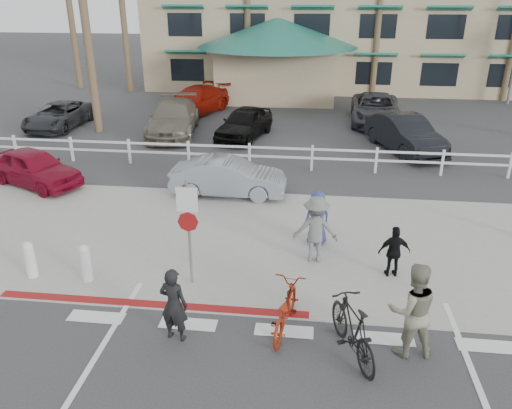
# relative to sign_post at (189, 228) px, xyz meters

# --- Properties ---
(ground) EXTENTS (140.00, 140.00, 0.00)m
(ground) POSITION_rel_sign_post_xyz_m (2.30, -2.20, -1.45)
(ground) COLOR #333335
(sidewalk_plaza) EXTENTS (22.00, 7.00, 0.01)m
(sidewalk_plaza) POSITION_rel_sign_post_xyz_m (2.30, 2.30, -1.44)
(sidewalk_plaza) COLOR gray
(sidewalk_plaza) RESTS_ON ground
(cross_street) EXTENTS (40.00, 5.00, 0.01)m
(cross_street) POSITION_rel_sign_post_xyz_m (2.30, 6.30, -1.45)
(cross_street) COLOR #333335
(cross_street) RESTS_ON ground
(parking_lot) EXTENTS (50.00, 16.00, 0.01)m
(parking_lot) POSITION_rel_sign_post_xyz_m (2.30, 15.80, -1.45)
(parking_lot) COLOR #333335
(parking_lot) RESTS_ON ground
(curb_red) EXTENTS (7.00, 0.25, 0.02)m
(curb_red) POSITION_rel_sign_post_xyz_m (-0.70, -1.00, -1.44)
(curb_red) COLOR maroon
(curb_red) RESTS_ON ground
(rail_fence) EXTENTS (29.40, 0.16, 1.00)m
(rail_fence) POSITION_rel_sign_post_xyz_m (2.80, 8.30, -0.95)
(rail_fence) COLOR silver
(rail_fence) RESTS_ON ground
(building) EXTENTS (28.00, 16.00, 11.30)m
(building) POSITION_rel_sign_post_xyz_m (4.30, 28.80, 4.20)
(building) COLOR tan
(building) RESTS_ON ground
(sign_post) EXTENTS (0.50, 0.10, 2.90)m
(sign_post) POSITION_rel_sign_post_xyz_m (0.00, 0.00, 0.00)
(sign_post) COLOR gray
(sign_post) RESTS_ON ground
(bollard_0) EXTENTS (0.26, 0.26, 0.95)m
(bollard_0) POSITION_rel_sign_post_xyz_m (-2.50, -0.20, -0.97)
(bollard_0) COLOR silver
(bollard_0) RESTS_ON ground
(bollard_1) EXTENTS (0.26, 0.26, 0.95)m
(bollard_1) POSITION_rel_sign_post_xyz_m (-3.90, -0.20, -0.97)
(bollard_1) COLOR silver
(bollard_1) RESTS_ON ground
(bike_red) EXTENTS (0.93, 1.93, 0.97)m
(bike_red) POSITION_rel_sign_post_xyz_m (2.30, -1.50, -0.96)
(bike_red) COLOR maroon
(bike_red) RESTS_ON ground
(rider_red) EXTENTS (0.64, 0.49, 1.59)m
(rider_red) POSITION_rel_sign_post_xyz_m (0.17, -2.05, -0.66)
(rider_red) COLOR black
(rider_red) RESTS_ON ground
(bike_black) EXTENTS (1.21, 2.04, 1.18)m
(bike_black) POSITION_rel_sign_post_xyz_m (3.61, -2.13, -0.86)
(bike_black) COLOR black
(bike_black) RESTS_ON ground
(rider_black) EXTENTS (1.03, 0.85, 1.93)m
(rider_black) POSITION_rel_sign_post_xyz_m (4.68, -1.94, -0.49)
(rider_black) COLOR gray
(rider_black) RESTS_ON ground
(pedestrian_a) EXTENTS (1.15, 0.67, 1.76)m
(pedestrian_a) POSITION_rel_sign_post_xyz_m (2.88, 1.40, -0.57)
(pedestrian_a) COLOR slate
(pedestrian_a) RESTS_ON ground
(pedestrian_child) EXTENTS (0.80, 0.42, 1.31)m
(pedestrian_child) POSITION_rel_sign_post_xyz_m (4.76, 0.88, -0.79)
(pedestrian_child) COLOR black
(pedestrian_child) RESTS_ON ground
(pedestrian_b) EXTENTS (0.88, 0.77, 1.52)m
(pedestrian_b) POSITION_rel_sign_post_xyz_m (2.91, 2.37, -0.69)
(pedestrian_b) COLOR navy
(pedestrian_b) RESTS_ON ground
(car_white_sedan) EXTENTS (3.85, 1.38, 1.26)m
(car_white_sedan) POSITION_rel_sign_post_xyz_m (-0.06, 5.54, -0.82)
(car_white_sedan) COLOR gray
(car_white_sedan) RESTS_ON ground
(car_red_compact) EXTENTS (4.07, 2.96, 1.29)m
(car_red_compact) POSITION_rel_sign_post_xyz_m (-7.00, 5.66, -0.81)
(car_red_compact) COLOR maroon
(car_red_compact) RESTS_ON ground
(lot_car_0) EXTENTS (2.17, 4.52, 1.24)m
(lot_car_0) POSITION_rel_sign_post_xyz_m (-9.92, 13.25, -0.83)
(lot_car_0) COLOR #232528
(lot_car_0) RESTS_ON ground
(lot_car_1) EXTENTS (2.82, 5.51, 1.53)m
(lot_car_1) POSITION_rel_sign_post_xyz_m (-3.94, 12.81, -0.69)
(lot_car_1) COLOR #676253
(lot_car_1) RESTS_ON ground
(lot_car_2) EXTENTS (2.60, 4.43, 1.41)m
(lot_car_2) POSITION_rel_sign_post_xyz_m (-0.48, 12.51, -0.74)
(lot_car_2) COLOR black
(lot_car_2) RESTS_ON ground
(lot_car_3) EXTENTS (3.15, 4.86, 1.51)m
(lot_car_3) POSITION_rel_sign_post_xyz_m (6.57, 11.29, -0.69)
(lot_car_3) COLOR black
(lot_car_3) RESTS_ON ground
(lot_car_4) EXTENTS (3.64, 5.40, 1.45)m
(lot_car_4) POSITION_rel_sign_post_xyz_m (-3.85, 16.98, -0.72)
(lot_car_4) COLOR maroon
(lot_car_4) RESTS_ON ground
(lot_car_5) EXTENTS (2.70, 5.37, 1.46)m
(lot_car_5) POSITION_rel_sign_post_xyz_m (5.83, 16.07, -0.72)
(lot_car_5) COLOR #33343C
(lot_car_5) RESTS_ON ground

